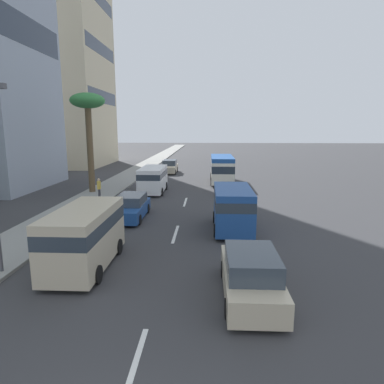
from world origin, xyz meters
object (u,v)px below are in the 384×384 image
(car_fifth, at_px, (131,207))
(palm_tree, at_px, (88,109))
(minibus_lead, at_px, (222,168))
(van_seventh, at_px, (153,178))
(van_second, at_px, (233,206))
(pedestrian_near_lamp, at_px, (99,188))
(car_sixth, at_px, (170,167))
(car_third, at_px, (251,275))
(van_fourth, at_px, (85,234))

(car_fifth, bearing_deg, palm_tree, -146.85)
(minibus_lead, bearing_deg, car_fifth, 156.36)
(van_seventh, bearing_deg, van_second, 29.90)
(minibus_lead, distance_m, pedestrian_near_lamp, 14.16)
(car_sixth, height_order, van_seventh, van_seventh)
(minibus_lead, xyz_separation_m, car_third, (-25.09, -0.03, -0.78))
(car_third, bearing_deg, van_fourth, 71.18)
(car_third, relative_size, palm_tree, 0.55)
(car_sixth, bearing_deg, palm_tree, -21.01)
(minibus_lead, xyz_separation_m, van_fourth, (-22.82, 6.65, -0.12))
(car_fifth, xyz_separation_m, van_seventh, (8.96, -0.01, 0.60))
(van_second, bearing_deg, car_fifth, 70.67)
(pedestrian_near_lamp, height_order, palm_tree, palm_tree)
(car_fifth, height_order, van_seventh, van_seventh)
(car_fifth, height_order, car_sixth, car_sixth)
(van_second, bearing_deg, van_seventh, 29.90)
(minibus_lead, xyz_separation_m, van_second, (-17.15, 0.05, -0.17))
(minibus_lead, distance_m, van_seventh, 8.80)
(van_fourth, xyz_separation_m, palm_tree, (16.32, 5.34, 6.04))
(van_second, relative_size, car_fifth, 1.02)
(car_fifth, height_order, pedestrian_near_lamp, pedestrian_near_lamp)
(car_third, bearing_deg, car_sixth, 11.29)
(car_third, xyz_separation_m, car_fifth, (10.21, 6.54, -0.07))
(van_fourth, relative_size, car_sixth, 1.12)
(car_third, distance_m, car_sixth, 33.48)
(van_fourth, bearing_deg, palm_tree, -161.88)
(car_fifth, relative_size, car_sixth, 1.03)
(car_sixth, bearing_deg, minibus_lead, 40.16)
(van_fourth, relative_size, pedestrian_near_lamp, 3.03)
(van_second, height_order, pedestrian_near_lamp, van_second)
(car_sixth, relative_size, palm_tree, 0.53)
(minibus_lead, distance_m, car_sixth, 10.16)
(palm_tree, bearing_deg, van_seventh, -84.06)
(car_fifth, relative_size, palm_tree, 0.54)
(car_fifth, relative_size, van_seventh, 0.91)
(palm_tree, bearing_deg, car_fifth, -146.85)
(car_sixth, bearing_deg, pedestrian_near_lamp, -12.21)
(car_fifth, bearing_deg, van_fourth, -1.00)
(car_third, distance_m, car_fifth, 12.12)
(van_fourth, relative_size, palm_tree, 0.59)
(van_seventh, bearing_deg, palm_tree, -84.06)
(car_fifth, distance_m, van_seventh, 8.98)
(car_third, bearing_deg, palm_tree, 32.88)
(van_second, relative_size, car_sixth, 1.04)
(pedestrian_near_lamp, xyz_separation_m, palm_tree, (3.21, 1.69, 6.41))
(car_sixth, height_order, pedestrian_near_lamp, pedestrian_near_lamp)
(minibus_lead, relative_size, car_fifth, 1.46)
(minibus_lead, bearing_deg, car_sixth, 40.16)
(minibus_lead, height_order, van_second, minibus_lead)
(van_seventh, xyz_separation_m, palm_tree, (-0.57, 5.49, 6.17))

